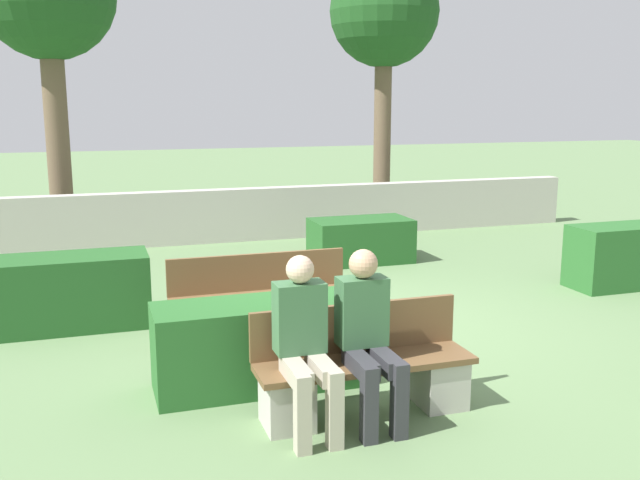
# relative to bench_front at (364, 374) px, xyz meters

# --- Properties ---
(ground_plane) EXTENTS (60.00, 60.00, 0.00)m
(ground_plane) POSITION_rel_bench_front_xyz_m (0.69, 2.10, -0.33)
(ground_plane) COLOR #607F51
(perimeter_wall) EXTENTS (12.81, 0.30, 0.93)m
(perimeter_wall) POSITION_rel_bench_front_xyz_m (0.69, 7.38, 0.14)
(perimeter_wall) COLOR #B7B2A8
(perimeter_wall) RESTS_ON ground_plane
(bench_front) EXTENTS (1.75, 0.49, 0.86)m
(bench_front) POSITION_rel_bench_front_xyz_m (0.00, 0.00, 0.00)
(bench_front) COLOR brown
(bench_front) RESTS_ON ground_plane
(bench_left_side) EXTENTS (1.93, 0.48, 0.86)m
(bench_left_side) POSITION_rel_bench_front_xyz_m (-0.32, 2.11, 0.01)
(bench_left_side) COLOR brown
(bench_left_side) RESTS_ON ground_plane
(person_seated_man) EXTENTS (0.38, 0.63, 1.34)m
(person_seated_man) POSITION_rel_bench_front_xyz_m (-0.53, -0.14, 0.41)
(person_seated_man) COLOR #B2A893
(person_seated_man) RESTS_ON ground_plane
(person_seated_woman) EXTENTS (0.38, 0.63, 1.35)m
(person_seated_woman) POSITION_rel_bench_front_xyz_m (-0.03, -0.14, 0.42)
(person_seated_woman) COLOR #333338
(person_seated_woman) RESTS_ON ground_plane
(hedge_block_near_left) EXTENTS (1.52, 0.82, 0.67)m
(hedge_block_near_left) POSITION_rel_bench_front_xyz_m (1.97, 5.11, 0.01)
(hedge_block_near_left) COLOR #235623
(hedge_block_near_left) RESTS_ON ground_plane
(hedge_block_near_right) EXTENTS (1.78, 0.65, 0.76)m
(hedge_block_near_right) POSITION_rel_bench_front_xyz_m (-0.68, 0.80, 0.05)
(hedge_block_near_right) COLOR #286028
(hedge_block_near_right) RESTS_ON ground_plane
(hedge_block_mid_left) EXTENTS (1.66, 0.72, 0.80)m
(hedge_block_mid_left) POSITION_rel_bench_front_xyz_m (-2.24, 3.06, 0.07)
(hedge_block_mid_left) COLOR #235623
(hedge_block_mid_left) RESTS_ON ground_plane
(hedge_block_mid_right) EXTENTS (1.80, 0.65, 0.84)m
(hedge_block_mid_right) POSITION_rel_bench_front_xyz_m (4.93, 2.61, 0.09)
(hedge_block_mid_right) COLOR #286028
(hedge_block_mid_right) RESTS_ON ground_plane
(tree_center_left) EXTENTS (2.25, 2.25, 5.38)m
(tree_center_left) POSITION_rel_bench_front_xyz_m (3.99, 9.08, 3.83)
(tree_center_left) COLOR brown
(tree_center_left) RESTS_ON ground_plane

